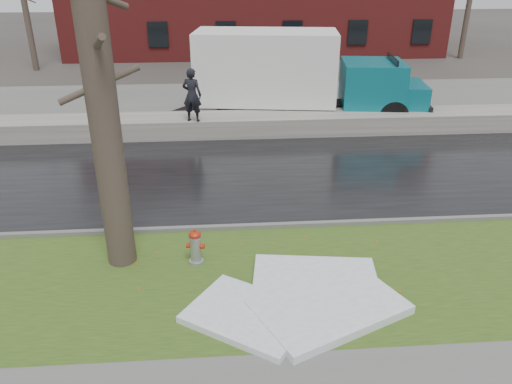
{
  "coord_description": "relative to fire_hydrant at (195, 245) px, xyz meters",
  "views": [
    {
      "loc": [
        -0.8,
        -10.1,
        6.27
      ],
      "look_at": [
        0.06,
        1.11,
        1.0
      ],
      "focal_mm": 35.0,
      "sensor_mm": 36.0,
      "label": 1
    }
  ],
  "objects": [
    {
      "name": "snowbank",
      "position": [
        1.42,
        9.19,
        -0.11
      ],
      "size": [
        60.0,
        1.6,
        0.75
      ],
      "primitive_type": "cube",
      "color": "#A29E94",
      "rests_on": "ground"
    },
    {
      "name": "snow_patch_far",
      "position": [
        1.05,
        -2.01,
        -0.38
      ],
      "size": [
        2.72,
        2.56,
        0.14
      ],
      "primitive_type": "cube",
      "rotation": [
        0.0,
        0.0,
        -0.6
      ],
      "color": "white",
      "rests_on": "verge"
    },
    {
      "name": "fire_hydrant",
      "position": [
        0.0,
        0.0,
        0.0
      ],
      "size": [
        0.42,
        0.38,
        0.84
      ],
      "rotation": [
        0.0,
        0.0,
        -0.21
      ],
      "color": "#989AA0",
      "rests_on": "verge"
    },
    {
      "name": "tree",
      "position": [
        -1.68,
        0.23,
        3.48
      ],
      "size": [
        1.59,
        1.84,
        7.81
      ],
      "rotation": [
        0.0,
        0.0,
        -0.05
      ],
      "color": "brown",
      "rests_on": "verge"
    },
    {
      "name": "worker",
      "position": [
        -0.36,
        8.59,
        1.24
      ],
      "size": [
        0.82,
        0.66,
        1.97
      ],
      "primitive_type": "imported",
      "rotation": [
        0.0,
        0.0,
        2.85
      ],
      "color": "black",
      "rests_on": "snowbank"
    },
    {
      "name": "verge",
      "position": [
        1.42,
        -0.76,
        -0.47
      ],
      "size": [
        60.0,
        4.5,
        0.04
      ],
      "primitive_type": "cube",
      "color": "#2E4517",
      "rests_on": "ground"
    },
    {
      "name": "ground",
      "position": [
        1.42,
        0.49,
        -0.49
      ],
      "size": [
        120.0,
        120.0,
        0.0
      ],
      "primitive_type": "plane",
      "color": "#47423D",
      "rests_on": "ground"
    },
    {
      "name": "bg_tree_center",
      "position": [
        -4.58,
        26.49,
        2.84
      ],
      "size": [
        1.4,
        1.62,
        6.5
      ],
      "color": "brown",
      "rests_on": "ground"
    },
    {
      "name": "curb",
      "position": [
        1.42,
        1.49,
        -0.42
      ],
      "size": [
        60.0,
        0.15,
        0.14
      ],
      "primitive_type": "cube",
      "color": "slate",
      "rests_on": "ground"
    },
    {
      "name": "parking_lot",
      "position": [
        1.42,
        13.49,
        -0.47
      ],
      "size": [
        60.0,
        9.0,
        0.03
      ],
      "primitive_type": "cube",
      "color": "slate",
      "rests_on": "ground"
    },
    {
      "name": "snow_patch_near",
      "position": [
        2.51,
        -1.18,
        -0.37
      ],
      "size": [
        2.84,
        2.33,
        0.16
      ],
      "primitive_type": "cube",
      "rotation": [
        0.0,
        0.0,
        -0.13
      ],
      "color": "white",
      "rests_on": "verge"
    },
    {
      "name": "road",
      "position": [
        1.42,
        4.99,
        -0.47
      ],
      "size": [
        60.0,
        7.0,
        0.03
      ],
      "primitive_type": "cube",
      "color": "black",
      "rests_on": "ground"
    },
    {
      "name": "bg_tree_right",
      "position": [
        17.42,
        24.49,
        2.84
      ],
      "size": [
        1.4,
        1.62,
        6.5
      ],
      "color": "brown",
      "rests_on": "ground"
    },
    {
      "name": "bg_tree_left",
      "position": [
        -10.58,
        22.49,
        2.84
      ],
      "size": [
        1.4,
        1.62,
        6.5
      ],
      "color": "brown",
      "rests_on": "ground"
    },
    {
      "name": "box_truck",
      "position": [
        3.75,
        10.94,
        1.45
      ],
      "size": [
        11.1,
        3.75,
        3.66
      ],
      "rotation": [
        0.0,
        0.0,
        -0.14
      ],
      "color": "black",
      "rests_on": "ground"
    },
    {
      "name": "snow_patch_side",
      "position": [
        2.62,
        -1.91,
        -0.36
      ],
      "size": [
        3.3,
        2.81,
        0.18
      ],
      "primitive_type": "cube",
      "rotation": [
        0.0,
        0.0,
        0.44
      ],
      "color": "white",
      "rests_on": "verge"
    }
  ]
}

